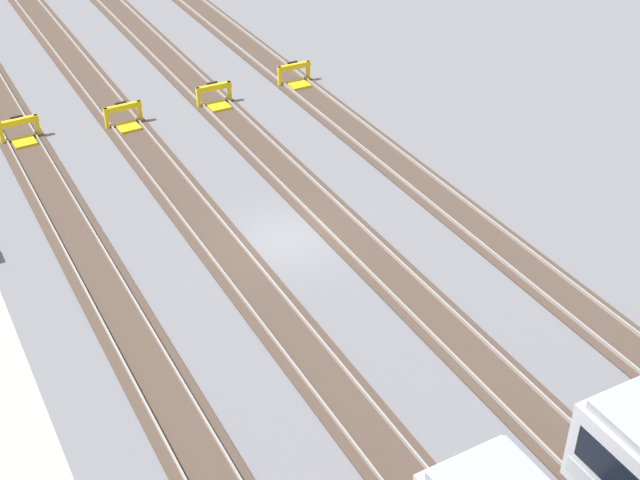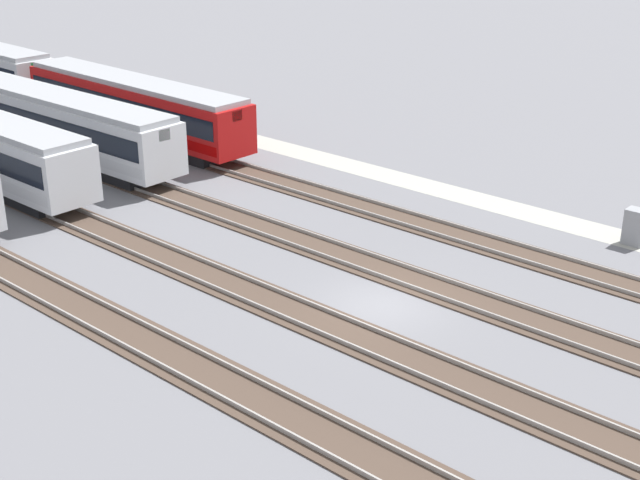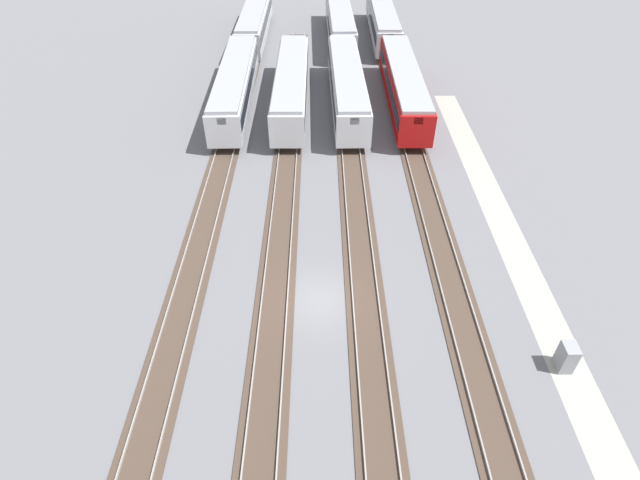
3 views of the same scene
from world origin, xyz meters
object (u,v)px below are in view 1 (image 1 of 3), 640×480
object	(u,v)px
bumper_stop_nearest_track	(21,132)
bumper_stop_far_inner_track	(296,76)
bumper_stop_near_inner_track	(125,118)
bumper_stop_middle_track	(216,97)

from	to	relation	value
bumper_stop_nearest_track	bumper_stop_far_inner_track	bearing A→B (deg)	89.34
bumper_stop_near_inner_track	bumper_stop_middle_track	world-z (taller)	same
bumper_stop_nearest_track	bumper_stop_far_inner_track	distance (m)	15.29
bumper_stop_nearest_track	bumper_stop_far_inner_track	size ratio (longest dim) A/B	1.00
bumper_stop_nearest_track	bumper_stop_far_inner_track	xyz separation A→B (m)	(0.18, 15.29, 0.00)
bumper_stop_near_inner_track	bumper_stop_nearest_track	bearing A→B (deg)	-99.33
bumper_stop_middle_track	bumper_stop_far_inner_track	distance (m)	5.13
bumper_stop_nearest_track	bumper_stop_far_inner_track	world-z (taller)	same
bumper_stop_near_inner_track	bumper_stop_middle_track	bearing A→B (deg)	91.54
bumper_stop_far_inner_track	bumper_stop_middle_track	bearing A→B (deg)	-84.12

